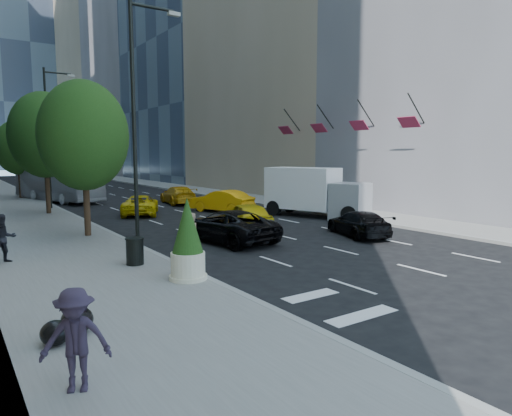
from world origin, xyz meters
TOP-DOWN VIEW (x-y plane):
  - ground at (0.00, 0.00)m, footprint 160.00×160.00m
  - sidewalk_left at (-9.00, 30.00)m, footprint 6.00×120.00m
  - sidewalk_right at (10.00, 30.00)m, footprint 4.00×120.00m
  - tower_right_mid at (22.00, 74.00)m, footprint 20.00×24.00m
  - tower_right_far at (22.00, 98.00)m, footprint 20.00×24.00m
  - lamp_near at (-6.32, 4.00)m, footprint 2.13×0.22m
  - lamp_far at (-6.32, 22.00)m, footprint 2.13×0.22m
  - tree_near at (-7.20, 9.00)m, footprint 4.20×4.20m
  - tree_mid at (-7.20, 19.00)m, footprint 4.50×4.50m
  - tree_far at (-7.20, 32.00)m, footprint 3.90×3.90m
  - traffic_signal at (-6.40, 40.00)m, footprint 2.48×0.53m
  - facade_flags at (10.64, 10.00)m, footprint 1.85×13.30m
  - skateboarder at (-5.60, 0.99)m, footprint 0.77×0.59m
  - black_sedan_lincoln at (-2.00, 4.41)m, footprint 3.20×5.69m
  - black_sedan_mercedes at (4.20, 1.99)m, footprint 3.16×4.75m
  - taxi_a at (0.50, 6.50)m, footprint 3.00×4.84m
  - taxi_b at (3.25, 14.00)m, footprint 3.35×4.98m
  - taxi_c at (-2.00, 15.90)m, footprint 4.00×5.28m
  - taxi_d at (2.90, 20.50)m, footprint 2.75×5.23m
  - city_bus at (-4.80, 28.13)m, footprint 5.47×10.94m
  - box_truck at (7.09, 8.52)m, footprint 4.59×7.07m
  - pedestrian_a at (-11.20, 4.95)m, footprint 1.01×0.86m
  - pedestrian_c at (-11.20, -6.03)m, footprint 1.33×1.08m
  - trash_can at (-7.33, 2.00)m, footprint 0.62×0.62m
  - planter_shrub at (-6.60, -0.83)m, footprint 1.09×1.09m
  - garbage_bags at (-10.81, -3.57)m, footprint 1.20×1.16m

SIDE VIEW (x-z plane):
  - ground at x=0.00m, z-range 0.00..0.00m
  - sidewalk_left at x=-9.00m, z-range 0.00..0.15m
  - sidewalk_right at x=10.00m, z-range 0.00..0.15m
  - garbage_bags at x=-10.81m, z-range 0.14..0.73m
  - trash_can at x=-7.33m, z-range 0.15..1.08m
  - black_sedan_mercedes at x=4.20m, z-range 0.00..1.28m
  - taxi_c at x=-2.00m, z-range 0.00..1.33m
  - taxi_d at x=2.90m, z-range 0.00..1.45m
  - black_sedan_lincoln at x=-2.00m, z-range 0.00..1.50m
  - taxi_a at x=0.50m, z-range 0.00..1.54m
  - taxi_b at x=3.25m, z-range 0.00..1.55m
  - skateboarder at x=-5.60m, z-range 0.00..1.89m
  - pedestrian_c at x=-11.20m, z-range 0.15..1.94m
  - pedestrian_a at x=-11.20m, z-range 0.15..1.96m
  - planter_shrub at x=-6.60m, z-range 0.09..2.71m
  - city_bus at x=-4.80m, z-range 0.00..2.97m
  - box_truck at x=7.09m, z-range 0.03..3.21m
  - traffic_signal at x=-6.40m, z-range 1.63..6.83m
  - tree_far at x=-7.20m, z-range 1.16..8.09m
  - tree_near at x=-7.20m, z-range 1.24..8.70m
  - tree_mid at x=-7.20m, z-range 1.32..9.31m
  - lamp_near at x=-6.32m, z-range 0.81..10.81m
  - lamp_far at x=-6.32m, z-range 0.81..10.81m
  - facade_flags at x=10.64m, z-range 5.16..7.21m
  - tower_right_far at x=22.00m, z-range 0.00..50.00m
  - tower_right_mid at x=22.00m, z-range 0.00..65.00m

